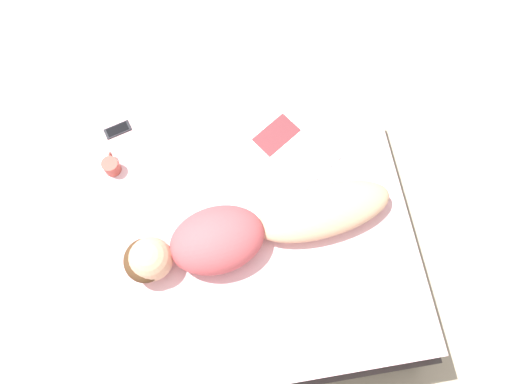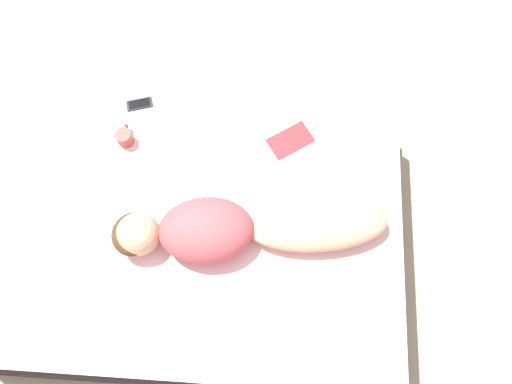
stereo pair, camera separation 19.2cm
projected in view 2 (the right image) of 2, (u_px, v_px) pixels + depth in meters
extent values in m
plane|color=#B7A88E|center=(202.00, 244.00, 2.93)|extent=(12.00, 12.00, 0.00)
cube|color=#383333|center=(199.00, 236.00, 2.76)|extent=(1.57, 2.12, 0.36)
cube|color=beige|center=(193.00, 221.00, 2.51)|extent=(1.51, 2.06, 0.18)
ellipsoid|color=tan|center=(317.00, 225.00, 2.33)|extent=(0.34, 0.69, 0.15)
ellipsoid|color=#B2474C|center=(206.00, 230.00, 2.29)|extent=(0.37, 0.48, 0.21)
ellipsoid|color=#472D19|center=(133.00, 234.00, 2.28)|extent=(0.23, 0.22, 0.11)
sphere|color=tan|center=(138.00, 234.00, 2.29)|extent=(0.20, 0.20, 0.20)
cube|color=white|center=(312.00, 174.00, 2.50)|extent=(0.35, 0.38, 0.01)
cube|color=white|center=(290.00, 141.00, 2.56)|extent=(0.35, 0.38, 0.01)
cube|color=maroon|center=(290.00, 140.00, 2.56)|extent=(0.24, 0.26, 0.00)
cylinder|color=#993D33|center=(124.00, 138.00, 2.53)|extent=(0.08, 0.08, 0.08)
cylinder|color=black|center=(123.00, 135.00, 2.50)|extent=(0.07, 0.07, 0.00)
torus|color=#993D33|center=(126.00, 130.00, 2.54)|extent=(0.06, 0.01, 0.06)
cube|color=black|center=(139.00, 104.00, 2.64)|extent=(0.10, 0.15, 0.01)
cube|color=black|center=(139.00, 104.00, 2.63)|extent=(0.08, 0.12, 0.00)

